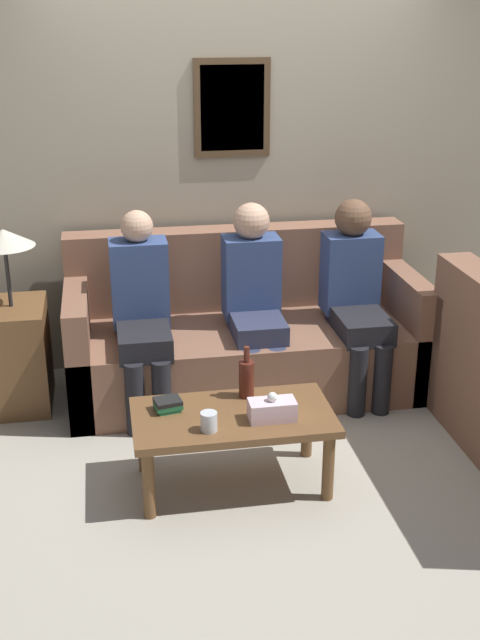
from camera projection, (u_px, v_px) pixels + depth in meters
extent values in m
plane|color=#ADA899|center=(260.00, 424.00, 4.72)|extent=(16.00, 16.00, 0.00)
cube|color=#9E937F|center=(231.00, 171.00, 5.17)|extent=(9.00, 0.06, 2.60)
cube|color=#4C3823|center=(232.00, 108.00, 4.98)|extent=(0.48, 0.02, 0.60)
cube|color=beige|center=(232.00, 108.00, 4.98)|extent=(0.40, 0.01, 0.52)
cube|color=brown|center=(246.00, 357.00, 5.08)|extent=(2.19, 0.91, 0.44)
cube|color=brown|center=(236.00, 267.00, 5.22)|extent=(2.19, 0.20, 0.53)
cube|color=brown|center=(79.00, 347.00, 4.86)|extent=(0.14, 0.91, 0.73)
cube|color=brown|center=(401.00, 325.00, 5.19)|extent=(0.14, 0.91, 0.73)
cube|color=brown|center=(233.00, 417.00, 3.99)|extent=(1.00, 0.54, 0.04)
cylinder|color=brown|center=(149.00, 484.00, 3.80)|extent=(0.06, 0.06, 0.37)
cylinder|color=brown|center=(328.00, 466.00, 3.94)|extent=(0.06, 0.06, 0.37)
cylinder|color=brown|center=(143.00, 440.00, 4.19)|extent=(0.06, 0.06, 0.37)
cylinder|color=brown|center=(307.00, 425.00, 4.33)|extent=(0.06, 0.06, 0.37)
cube|color=brown|center=(6.00, 356.00, 4.84)|extent=(0.51, 0.51, 0.64)
cylinder|color=#262628|center=(8.00, 275.00, 4.66)|extent=(0.02, 0.02, 0.39)
cone|color=beige|center=(4.00, 238.00, 4.58)|extent=(0.35, 0.35, 0.10)
cylinder|color=#562319|center=(247.00, 379.00, 4.13)|extent=(0.08, 0.08, 0.20)
cylinder|color=#562319|center=(247.00, 354.00, 4.07)|extent=(0.03, 0.03, 0.08)
cylinder|color=silver|center=(209.00, 422.00, 3.81)|extent=(0.08, 0.08, 0.10)
cube|color=#237547|center=(168.00, 409.00, 4.02)|extent=(0.13, 0.12, 0.02)
cube|color=#237547|center=(168.00, 405.00, 4.01)|extent=(0.15, 0.13, 0.02)
cube|color=black|center=(168.00, 401.00, 4.00)|extent=(0.15, 0.13, 0.02)
cube|color=silver|center=(272.00, 410.00, 3.92)|extent=(0.23, 0.12, 0.10)
sphere|color=white|center=(272.00, 397.00, 3.89)|extent=(0.05, 0.05, 0.05)
cube|color=black|center=(144.00, 338.00, 4.67)|extent=(0.31, 0.47, 0.14)
cylinder|color=black|center=(135.00, 399.00, 4.54)|extent=(0.11, 0.11, 0.44)
cylinder|color=black|center=(162.00, 397.00, 4.56)|extent=(0.11, 0.11, 0.44)
cube|color=#33477A|center=(140.00, 283.00, 4.78)|extent=(0.34, 0.22, 0.52)
sphere|color=tan|center=(137.00, 226.00, 4.66)|extent=(0.19, 0.19, 0.19)
cube|color=#2D334C|center=(257.00, 327.00, 4.82)|extent=(0.31, 0.42, 0.14)
cylinder|color=#2D334C|center=(251.00, 384.00, 4.72)|extent=(0.11, 0.11, 0.44)
cylinder|color=#2D334C|center=(276.00, 382.00, 4.74)|extent=(0.11, 0.11, 0.44)
cube|color=#33477A|center=(251.00, 277.00, 4.92)|extent=(0.34, 0.22, 0.51)
sphere|color=tan|center=(251.00, 221.00, 4.79)|extent=(0.22, 0.22, 0.22)
cube|color=black|center=(360.00, 323.00, 4.88)|extent=(0.31, 0.48, 0.14)
cylinder|color=black|center=(358.00, 381.00, 4.75)|extent=(0.11, 0.11, 0.44)
cylinder|color=black|center=(382.00, 379.00, 4.78)|extent=(0.11, 0.11, 0.44)
cube|color=#33477A|center=(350.00, 273.00, 5.01)|extent=(0.34, 0.22, 0.50)
sphere|color=brown|center=(353.00, 218.00, 4.88)|extent=(0.23, 0.23, 0.23)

